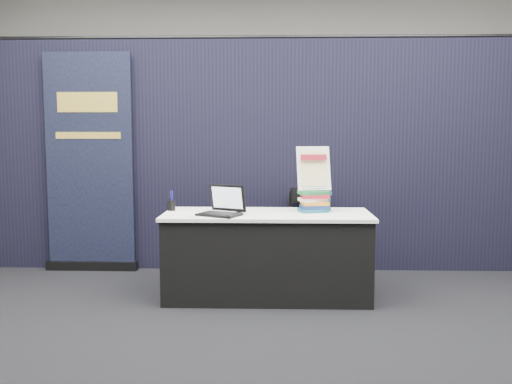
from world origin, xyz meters
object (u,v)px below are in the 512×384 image
(display_table, at_px, (267,255))
(stacking_chair, at_px, (309,227))
(book_stack_tall, at_px, (313,201))
(book_stack_short, at_px, (318,201))
(pullup_banner, at_px, (90,175))
(laptop, at_px, (220,208))
(info_sign, at_px, (314,169))

(display_table, distance_m, stacking_chair, 0.90)
(book_stack_tall, height_order, book_stack_short, book_stack_tall)
(book_stack_tall, relative_size, book_stack_short, 1.28)
(book_stack_short, height_order, pullup_banner, pullup_banner)
(book_stack_short, bearing_deg, laptop, -158.42)
(laptop, distance_m, info_sign, 0.91)
(book_stack_tall, distance_m, pullup_banner, 2.44)
(info_sign, height_order, pullup_banner, pullup_banner)
(book_stack_tall, relative_size, pullup_banner, 0.11)
(display_table, relative_size, book_stack_short, 9.00)
(pullup_banner, bearing_deg, stacking_chair, -3.15)
(laptop, height_order, book_stack_short, laptop)
(display_table, bearing_deg, book_stack_tall, 10.97)
(laptop, distance_m, stacking_chair, 1.29)
(info_sign, relative_size, stacking_chair, 0.46)
(laptop, height_order, stacking_chair, laptop)
(info_sign, bearing_deg, stacking_chair, 79.28)
(pullup_banner, bearing_deg, display_table, -26.24)
(laptop, bearing_deg, display_table, 45.08)
(display_table, distance_m, pullup_banner, 2.18)
(book_stack_tall, xyz_separation_m, pullup_banner, (-2.27, 0.87, 0.16))
(laptop, xyz_separation_m, info_sign, (0.81, 0.26, 0.32))
(display_table, xyz_separation_m, book_stack_short, (0.46, 0.19, 0.46))
(display_table, bearing_deg, book_stack_short, 22.73)
(book_stack_short, height_order, info_sign, info_sign)
(display_table, relative_size, pullup_banner, 0.79)
(book_stack_tall, bearing_deg, info_sign, 90.00)
(info_sign, xyz_separation_m, stacking_chair, (0.01, 0.68, -0.64))
(display_table, xyz_separation_m, book_stack_tall, (0.41, 0.08, 0.47))
(book_stack_tall, height_order, info_sign, info_sign)
(book_stack_tall, distance_m, stacking_chair, 0.80)
(laptop, xyz_separation_m, book_stack_short, (0.86, 0.34, 0.02))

